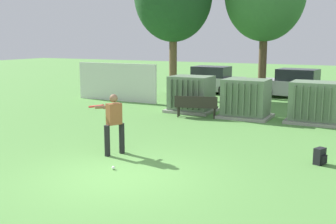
% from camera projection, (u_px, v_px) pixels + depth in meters
% --- Properties ---
extents(ground_plane, '(96.00, 96.00, 0.00)m').
position_uv_depth(ground_plane, '(119.00, 177.00, 10.05)').
color(ground_plane, '#5B9947').
extents(fence_panel, '(4.80, 0.12, 2.00)m').
position_uv_depth(fence_panel, '(117.00, 82.00, 22.31)').
color(fence_panel, silver).
rests_on(fence_panel, ground).
extents(transformer_west, '(2.10, 1.70, 1.62)m').
position_uv_depth(transformer_west, '(191.00, 94.00, 18.95)').
color(transformer_west, '#9E9B93').
rests_on(transformer_west, ground).
extents(transformer_mid_west, '(2.10, 1.70, 1.62)m').
position_uv_depth(transformer_mid_west, '(246.00, 99.00, 17.52)').
color(transformer_mid_west, '#9E9B93').
rests_on(transformer_mid_west, ground).
extents(transformer_mid_east, '(2.10, 1.70, 1.62)m').
position_uv_depth(transformer_mid_east, '(315.00, 103.00, 16.45)').
color(transformer_mid_east, '#9E9B93').
rests_on(transformer_mid_east, ground).
extents(park_bench, '(1.84, 0.83, 0.92)m').
position_uv_depth(park_bench, '(196.00, 105.00, 17.55)').
color(park_bench, '#2D2823').
rests_on(park_bench, ground).
extents(batter, '(1.55, 0.95, 1.74)m').
position_uv_depth(batter, '(113.00, 121.00, 11.88)').
color(batter, black).
rests_on(batter, ground).
extents(sports_ball, '(0.09, 0.09, 0.09)m').
position_uv_depth(sports_ball, '(113.00, 168.00, 10.61)').
color(sports_ball, white).
rests_on(sports_ball, ground).
extents(backpack, '(0.34, 0.37, 0.44)m').
position_uv_depth(backpack, '(320.00, 156.00, 11.03)').
color(backpack, black).
rests_on(backpack, ground).
extents(parked_car_leftmost, '(4.22, 1.96, 1.62)m').
position_uv_depth(parked_car_leftmost, '(209.00, 80.00, 25.76)').
color(parked_car_leftmost, '#B2B2B7').
rests_on(parked_car_leftmost, ground).
extents(parked_car_left_of_center, '(4.35, 2.24, 1.62)m').
position_uv_depth(parked_car_left_of_center, '(295.00, 84.00, 23.45)').
color(parked_car_left_of_center, '#B2B2B7').
rests_on(parked_car_left_of_center, ground).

